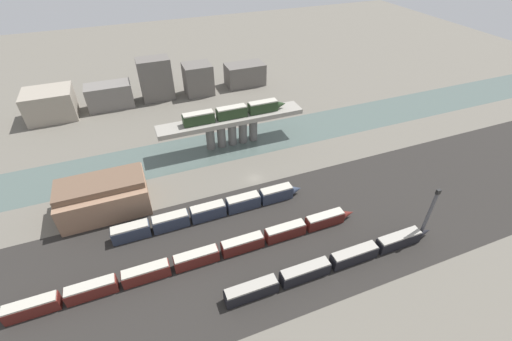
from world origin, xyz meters
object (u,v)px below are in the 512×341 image
(train_yard_mid, at_px, (202,257))
(warehouse_building, at_px, (104,196))
(train_on_bridge, at_px, (235,112))
(train_yard_near, at_px, (336,262))
(signal_tower, at_px, (429,214))
(train_yard_far, at_px, (212,211))

(train_yard_mid, xyz_separation_m, warehouse_building, (-19.81, 26.96, 2.86))
(train_on_bridge, distance_m, train_yard_near, 59.20)
(train_on_bridge, relative_size, train_yard_near, 0.67)
(warehouse_building, bearing_deg, train_yard_near, -39.50)
(train_yard_mid, distance_m, signal_tower, 54.66)
(train_yard_mid, bearing_deg, train_on_bridge, 62.25)
(train_yard_near, relative_size, train_yard_far, 1.04)
(train_yard_near, relative_size, train_yard_mid, 0.66)
(train_yard_near, bearing_deg, warehouse_building, 140.50)
(train_on_bridge, relative_size, train_yard_mid, 0.44)
(signal_tower, bearing_deg, train_on_bridge, 116.50)
(train_yard_mid, height_order, signal_tower, signal_tower)
(train_on_bridge, distance_m, warehouse_building, 48.20)
(train_yard_mid, height_order, train_yard_far, train_yard_far)
(train_yard_mid, relative_size, train_yard_far, 1.57)
(train_yard_near, bearing_deg, train_yard_mid, 155.97)
(train_on_bridge, relative_size, train_yard_far, 0.69)
(train_yard_near, height_order, train_yard_mid, train_yard_mid)
(warehouse_building, height_order, signal_tower, signal_tower)
(train_on_bridge, bearing_deg, signal_tower, -63.50)
(train_yard_far, bearing_deg, signal_tower, -29.20)
(train_yard_far, bearing_deg, train_yard_near, -50.22)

